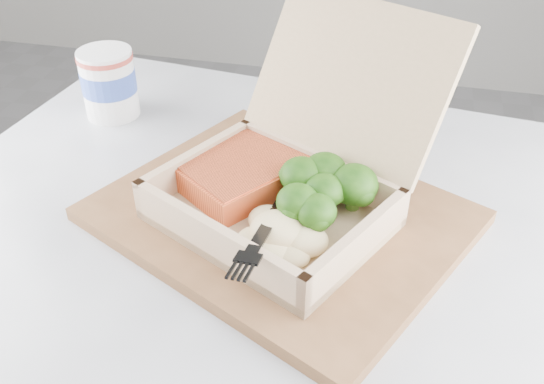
% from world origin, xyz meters
% --- Properties ---
extents(cafe_table, '(0.83, 0.83, 0.71)m').
position_xyz_m(cafe_table, '(0.57, 0.05, 0.53)').
color(cafe_table, black).
rests_on(cafe_table, floor).
extents(serving_tray, '(0.45, 0.42, 0.02)m').
position_xyz_m(serving_tray, '(0.61, 0.09, 0.72)').
color(serving_tray, brown).
rests_on(serving_tray, cafe_table).
extents(takeout_container, '(0.32, 0.34, 0.19)m').
position_xyz_m(takeout_container, '(0.62, 0.11, 0.77)').
color(takeout_container, tan).
rests_on(takeout_container, serving_tray).
extents(salmon_fillet, '(0.16, 0.17, 0.03)m').
position_xyz_m(salmon_fillet, '(0.56, 0.12, 0.75)').
color(salmon_fillet, orange).
rests_on(salmon_fillet, takeout_container).
extents(broccoli_pile, '(0.12, 0.12, 0.04)m').
position_xyz_m(broccoli_pile, '(0.66, 0.08, 0.76)').
color(broccoli_pile, '#356A17').
rests_on(broccoli_pile, takeout_container).
extents(mashed_potatoes, '(0.09, 0.07, 0.03)m').
position_xyz_m(mashed_potatoes, '(0.62, 0.03, 0.75)').
color(mashed_potatoes, '#F4E59E').
rests_on(mashed_potatoes, takeout_container).
extents(plastic_fork, '(0.02, 0.16, 0.03)m').
position_xyz_m(plastic_fork, '(0.61, 0.04, 0.76)').
color(plastic_fork, black).
rests_on(plastic_fork, mashed_potatoes).
extents(paper_cup, '(0.07, 0.07, 0.09)m').
position_xyz_m(paper_cup, '(0.33, 0.27, 0.76)').
color(paper_cup, white).
rests_on(paper_cup, cafe_table).
extents(receipt, '(0.11, 0.14, 0.00)m').
position_xyz_m(receipt, '(0.61, 0.28, 0.71)').
color(receipt, white).
rests_on(receipt, cafe_table).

